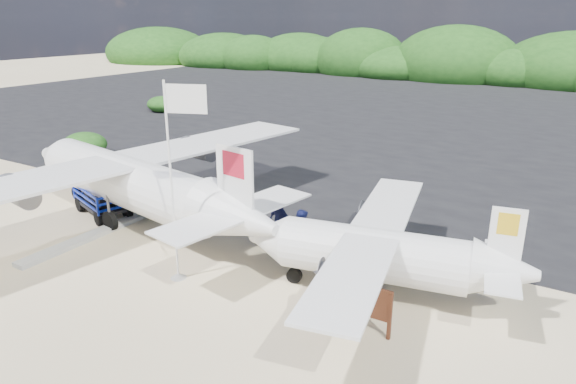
% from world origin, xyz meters
% --- Properties ---
extents(ground, '(160.00, 160.00, 0.00)m').
position_xyz_m(ground, '(0.00, 0.00, 0.00)').
color(ground, beige).
extents(asphalt_apron, '(90.00, 50.00, 0.04)m').
position_xyz_m(asphalt_apron, '(0.00, 30.00, 0.00)').
color(asphalt_apron, '#B2B2B2').
rests_on(asphalt_apron, ground).
extents(lagoon, '(9.00, 7.00, 0.40)m').
position_xyz_m(lagoon, '(-9.00, 1.50, 0.00)').
color(lagoon, '#B2B2B2').
rests_on(lagoon, ground).
extents(vegetation_band, '(124.00, 8.00, 4.40)m').
position_xyz_m(vegetation_band, '(0.00, 55.00, 0.00)').
color(vegetation_band, '#B2B2B2').
rests_on(vegetation_band, ground).
extents(baggage_cart, '(3.05, 2.32, 1.35)m').
position_xyz_m(baggage_cart, '(-5.90, 2.40, 0.00)').
color(baggage_cart, '#0B22B1').
rests_on(baggage_cart, ground).
extents(flagpole, '(1.22, 0.84, 5.65)m').
position_xyz_m(flagpole, '(0.03, 0.10, 0.00)').
color(flagpole, white).
rests_on(flagpole, ground).
extents(signboard, '(1.56, 0.16, 1.29)m').
position_xyz_m(signboard, '(5.61, 0.41, 0.00)').
color(signboard, '#532917').
rests_on(signboard, ground).
extents(crew_a, '(0.71, 0.60, 1.66)m').
position_xyz_m(crew_a, '(-1.81, 5.39, 0.83)').
color(crew_a, '#151B50').
rests_on(crew_a, ground).
extents(crew_b, '(0.90, 0.73, 1.71)m').
position_xyz_m(crew_b, '(2.52, 2.86, 0.86)').
color(crew_b, '#151B50').
rests_on(crew_b, ground).
extents(crew_c, '(1.05, 0.64, 1.68)m').
position_xyz_m(crew_c, '(1.41, 3.46, 0.84)').
color(crew_c, '#151B50').
rests_on(crew_c, ground).
extents(aircraft_small, '(9.16, 9.16, 2.82)m').
position_xyz_m(aircraft_small, '(-8.14, 28.49, 0.00)').
color(aircraft_small, '#B2B2B2').
rests_on(aircraft_small, ground).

